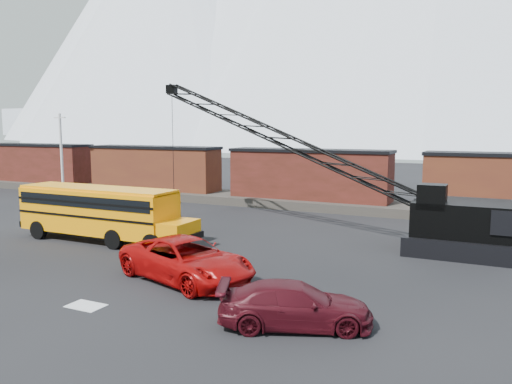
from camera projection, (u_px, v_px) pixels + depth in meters
ground at (143, 276)px, 22.45m from camera, size 160.00×160.00×0.00m
gravel_berm at (309, 203)px, 42.06m from camera, size 120.00×5.00×0.70m
boxcar_west_far at (38, 163)px, 55.54m from camera, size 13.70×3.10×4.17m
boxcar_west_near at (154, 168)px, 48.65m from camera, size 13.70×3.10×4.17m
boxcar_mid at (309, 174)px, 41.75m from camera, size 13.70×3.10×4.17m
utility_pole at (62, 154)px, 48.34m from camera, size 1.40×0.24×8.00m
snow_patch at (86, 306)px, 18.66m from camera, size 1.40×0.90×0.02m
school_bus at (102, 211)px, 29.05m from camera, size 11.65×2.65×3.19m
red_pickup at (187, 260)px, 21.69m from camera, size 7.29×4.94×1.85m
maroon_suv at (295, 305)px, 16.67m from camera, size 5.57×3.92×1.50m
crawler_crane at (298, 146)px, 30.91m from camera, size 22.95×4.56×9.87m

